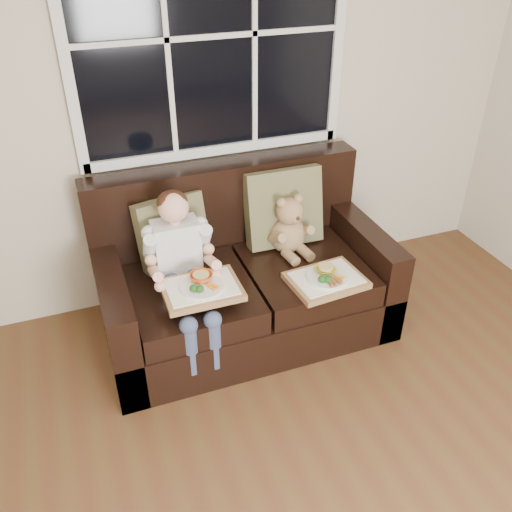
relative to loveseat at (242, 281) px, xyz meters
name	(u,v)px	position (x,y,z in m)	size (l,w,h in m)	color
room_walls	(490,339)	(-0.20, -2.02, 1.28)	(4.52, 5.02, 2.71)	beige
window_back	(211,36)	(0.00, 0.46, 1.34)	(1.62, 0.04, 1.37)	black
loveseat	(242,281)	(0.00, 0.00, 0.00)	(1.70, 0.92, 0.96)	black
pillow_left	(172,232)	(-0.37, 0.15, 0.35)	(0.44, 0.28, 0.42)	brown
pillow_right	(283,207)	(0.33, 0.15, 0.38)	(0.48, 0.22, 0.49)	brown
child	(181,259)	(-0.39, -0.12, 0.33)	(0.37, 0.59, 0.84)	silver
teddy_bear	(289,229)	(0.32, 0.03, 0.29)	(0.24, 0.30, 0.39)	#9C7752
tray_left	(202,288)	(-0.33, -0.33, 0.27)	(0.41, 0.31, 0.09)	#905E41
tray_right	(326,279)	(0.38, -0.37, 0.17)	(0.44, 0.35, 0.09)	#905E41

